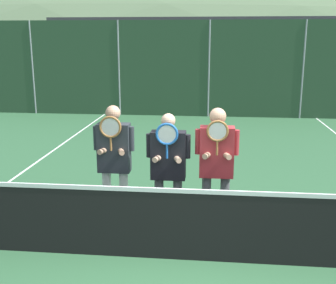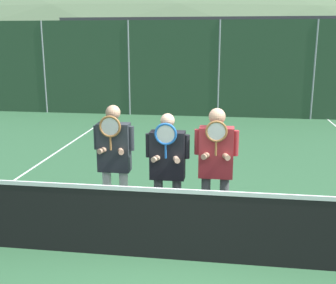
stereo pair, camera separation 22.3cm
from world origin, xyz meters
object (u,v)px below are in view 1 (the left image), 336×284
(player_center_right, at_px, (217,161))
(car_left_of_center, at_px, (198,87))
(player_center_left, at_px, (168,165))
(car_center, at_px, (324,85))
(car_far_left, at_px, (71,85))
(player_leftmost, at_px, (114,157))

(player_center_right, relative_size, car_left_of_center, 0.42)
(player_center_left, bearing_deg, car_left_of_center, 89.86)
(player_center_left, xyz_separation_m, car_center, (5.07, 11.87, -0.11))
(player_center_left, height_order, car_far_left, player_center_left)
(player_leftmost, relative_size, player_center_right, 1.00)
(car_far_left, bearing_deg, car_center, 1.69)
(car_far_left, relative_size, car_left_of_center, 1.03)
(player_center_left, relative_size, player_center_right, 0.96)
(player_leftmost, height_order, car_far_left, player_leftmost)
(player_leftmost, height_order, player_center_left, player_leftmost)
(player_center_left, bearing_deg, car_far_left, 114.66)
(car_left_of_center, bearing_deg, car_center, 1.83)
(player_center_left, height_order, car_center, car_center)
(player_center_left, distance_m, car_left_of_center, 11.71)
(player_center_right, bearing_deg, player_center_left, -175.58)
(player_leftmost, bearing_deg, car_left_of_center, 85.89)
(car_far_left, bearing_deg, player_leftmost, -68.49)
(car_far_left, xyz_separation_m, car_center, (10.38, 0.31, 0.06))
(player_center_left, bearing_deg, car_center, 66.88)
(player_center_right, relative_size, car_center, 0.46)
(player_leftmost, distance_m, car_far_left, 12.29)
(player_center_right, bearing_deg, car_left_of_center, 93.17)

